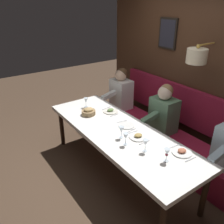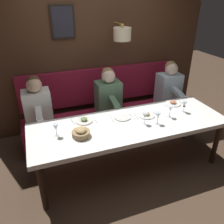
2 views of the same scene
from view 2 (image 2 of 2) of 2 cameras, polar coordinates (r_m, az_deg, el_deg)
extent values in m
plane|color=#4C3828|center=(3.47, 4.09, -13.32)|extent=(12.00, 12.00, 0.00)
cube|color=white|center=(3.05, 4.54, -3.19)|extent=(0.90, 2.64, 0.06)
cylinder|color=black|center=(3.64, 24.62, -7.19)|extent=(0.07, 0.07, 0.68)
cylinder|color=black|center=(2.79, -17.13, -17.60)|extent=(0.07, 0.07, 0.68)
cylinder|color=black|center=(4.07, 18.12, -2.12)|extent=(0.07, 0.07, 0.68)
cylinder|color=black|center=(3.33, -18.14, -9.31)|extent=(0.07, 0.07, 0.68)
cube|color=maroon|center=(4.01, -0.93, -3.02)|extent=(0.52, 2.84, 0.45)
cube|color=#422819|center=(4.09, -3.90, 16.06)|extent=(0.10, 4.04, 2.90)
cube|color=maroon|center=(4.20, -3.25, 6.70)|extent=(0.10, 2.84, 0.64)
cube|color=black|center=(3.84, -12.29, 21.22)|extent=(0.04, 0.37, 0.50)
cube|color=#23232D|center=(3.83, -12.24, 21.19)|extent=(0.01, 0.31, 0.44)
cylinder|color=#B78E3D|center=(3.92, 1.59, 21.37)|extent=(0.35, 0.02, 0.02)
cylinder|color=beige|center=(3.78, 2.59, 18.97)|extent=(0.28, 0.28, 0.20)
sphere|color=#B78E3D|center=(3.76, 2.64, 20.93)|extent=(0.06, 0.06, 0.06)
cube|color=silver|center=(4.26, 13.95, 5.66)|extent=(0.30, 0.40, 0.56)
sphere|color=beige|center=(4.13, 14.70, 10.44)|extent=(0.22, 0.22, 0.22)
sphere|color=#937047|center=(4.14, 14.52, 10.97)|extent=(0.20, 0.20, 0.20)
cube|color=silver|center=(4.03, 16.22, 4.69)|extent=(0.33, 0.09, 0.14)
cube|color=#567A5B|center=(3.77, -0.95, 3.60)|extent=(0.30, 0.40, 0.56)
sphere|color=beige|center=(3.62, -0.89, 8.96)|extent=(0.22, 0.22, 0.22)
sphere|color=#937047|center=(3.63, -1.05, 9.56)|extent=(0.20, 0.20, 0.20)
cube|color=#567A5B|center=(3.51, 0.61, 2.38)|extent=(0.33, 0.09, 0.14)
cube|color=white|center=(3.60, -18.10, 0.91)|extent=(0.30, 0.40, 0.56)
sphere|color=#D1A889|center=(3.44, -19.00, 6.41)|extent=(0.22, 0.22, 0.22)
sphere|color=#4C331E|center=(3.46, -19.10, 7.05)|extent=(0.20, 0.20, 0.20)
cube|color=white|center=(3.32, -17.86, -0.58)|extent=(0.33, 0.09, 0.14)
cylinder|color=white|center=(3.65, 15.04, 2.06)|extent=(0.24, 0.24, 0.01)
ellipsoid|color=#B76647|center=(3.64, 15.09, 2.42)|extent=(0.11, 0.09, 0.04)
cube|color=silver|center=(3.72, 17.05, 2.19)|extent=(0.17, 0.03, 0.01)
cube|color=silver|center=(3.59, 12.94, 1.81)|extent=(0.18, 0.03, 0.01)
cylinder|color=silver|center=(3.08, -7.04, -2.18)|extent=(0.24, 0.24, 0.01)
ellipsoid|color=#668447|center=(3.07, -7.06, -1.77)|extent=(0.11, 0.09, 0.04)
cube|color=silver|center=(3.09, -4.34, -1.96)|extent=(0.17, 0.02, 0.01)
cube|color=silver|center=(3.07, -9.74, -2.51)|extent=(0.18, 0.04, 0.01)
cylinder|color=silver|center=(3.15, 2.60, -1.26)|extent=(0.24, 0.24, 0.01)
cube|color=silver|center=(3.19, 5.14, -1.04)|extent=(0.17, 0.03, 0.01)
cube|color=silver|center=(3.12, -0.01, -1.59)|extent=(0.18, 0.04, 0.01)
cylinder|color=white|center=(3.23, 8.59, -0.81)|extent=(0.24, 0.24, 0.01)
ellipsoid|color=#AD8E4C|center=(3.21, 8.63, -0.41)|extent=(0.11, 0.09, 0.04)
cube|color=silver|center=(3.28, 10.99, -0.60)|extent=(0.17, 0.02, 0.01)
cube|color=silver|center=(3.18, 6.12, -1.14)|extent=(0.18, 0.03, 0.01)
cylinder|color=silver|center=(3.26, 14.18, -1.15)|extent=(0.06, 0.06, 0.00)
cylinder|color=silver|center=(3.25, 14.26, -0.54)|extent=(0.01, 0.01, 0.07)
cone|color=silver|center=(3.21, 14.42, 0.72)|extent=(0.07, 0.07, 0.08)
cylinder|color=silver|center=(3.03, 8.08, -2.87)|extent=(0.06, 0.06, 0.00)
cylinder|color=silver|center=(3.01, 8.13, -2.22)|extent=(0.01, 0.01, 0.07)
cone|color=silver|center=(2.98, 8.23, -0.89)|extent=(0.07, 0.07, 0.08)
cylinder|color=silver|center=(2.84, -13.68, -5.76)|extent=(0.06, 0.06, 0.00)
cylinder|color=silver|center=(2.82, -13.77, -5.09)|extent=(0.01, 0.01, 0.07)
cone|color=silver|center=(2.78, -13.95, -3.70)|extent=(0.07, 0.07, 0.08)
cylinder|color=silver|center=(3.46, 17.48, 0.14)|extent=(0.06, 0.06, 0.00)
cylinder|color=silver|center=(3.45, 17.57, 0.72)|extent=(0.01, 0.01, 0.07)
cone|color=silver|center=(3.41, 17.76, 1.92)|extent=(0.07, 0.07, 0.08)
cylinder|color=maroon|center=(3.43, 17.68, 1.40)|extent=(0.03, 0.03, 0.02)
cylinder|color=silver|center=(3.07, 11.27, -2.81)|extent=(0.06, 0.06, 0.00)
cylinder|color=silver|center=(3.05, 11.34, -2.16)|extent=(0.01, 0.01, 0.07)
cone|color=silver|center=(3.01, 11.47, -0.84)|extent=(0.07, 0.07, 0.08)
cylinder|color=#9E7F56|center=(2.76, -7.78, -5.43)|extent=(0.22, 0.22, 0.07)
ellipsoid|color=tan|center=(2.73, -7.84, -4.55)|extent=(0.15, 0.13, 0.06)
camera|label=1|loc=(3.49, 63.68, 15.87)|focal=38.28mm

